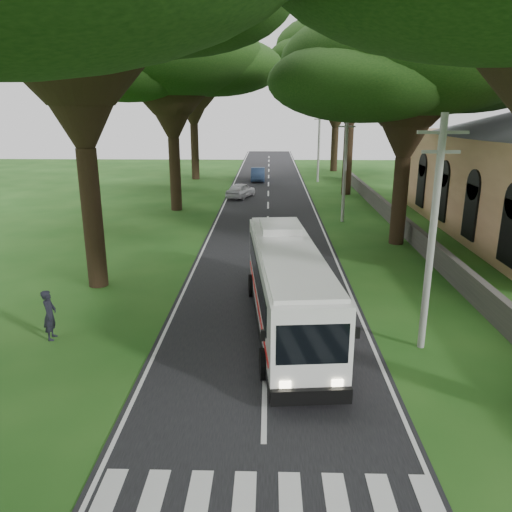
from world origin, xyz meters
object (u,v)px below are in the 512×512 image
object	(u,v)px
pole_mid	(345,164)
distant_car_a	(241,190)
pole_far	(319,144)
pole_near	(433,232)
coach_bus	(287,285)
pedestrian	(50,315)
distant_car_b	(258,174)

from	to	relation	value
pole_mid	distant_car_a	world-z (taller)	pole_mid
pole_far	pole_mid	bearing A→B (deg)	-90.00
pole_near	pole_far	bearing A→B (deg)	90.00
pole_mid	coach_bus	world-z (taller)	pole_mid
pole_far	pedestrian	xyz separation A→B (m)	(-13.33, -39.69, -3.24)
pole_mid	pedestrian	world-z (taller)	pole_mid
pole_near	distant_car_a	size ratio (longest dim) A/B	1.98
pole_near	pedestrian	size ratio (longest dim) A/B	4.25
pole_far	coach_bus	distance (m)	38.86
coach_bus	pole_near	bearing A→B (deg)	-22.83
pole_near	distant_car_a	world-z (taller)	pole_near
pole_mid	pedestrian	xyz separation A→B (m)	(-13.33, -19.69, -3.24)
pole_mid	pole_far	size ratio (longest dim) A/B	1.00
pole_near	pole_far	world-z (taller)	same
pole_far	pedestrian	bearing A→B (deg)	-108.56
pole_near	distant_car_b	xyz separation A→B (m)	(-6.71, 40.57, -3.43)
distant_car_a	pole_far	bearing A→B (deg)	-108.45
pole_near	distant_car_a	xyz separation A→B (m)	(-8.05, 29.65, -3.46)
distant_car_b	pedestrian	bearing A→B (deg)	-100.01
coach_bus	distant_car_a	bearing A→B (deg)	91.62
distant_car_a	pole_near	bearing A→B (deg)	124.63
pole_near	pedestrian	bearing A→B (deg)	178.68
distant_car_a	distant_car_b	size ratio (longest dim) A/B	0.92
distant_car_b	pedestrian	size ratio (longest dim) A/B	2.34
distant_car_b	coach_bus	bearing A→B (deg)	-87.74
distant_car_b	pedestrian	xyz separation A→B (m)	(-6.62, -40.26, 0.19)
pole_mid	coach_bus	xyz separation A→B (m)	(-4.70, -18.50, -2.45)
pole_near	pedestrian	xyz separation A→B (m)	(-13.33, 0.31, -3.24)
pole_near	pole_mid	bearing A→B (deg)	90.00
coach_bus	distant_car_a	xyz separation A→B (m)	(-3.35, 28.15, -1.01)
coach_bus	distant_car_b	world-z (taller)	coach_bus
pole_near	coach_bus	bearing A→B (deg)	162.33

